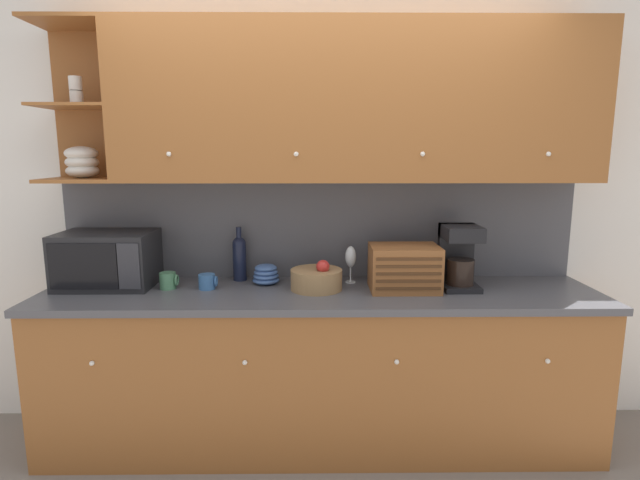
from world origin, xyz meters
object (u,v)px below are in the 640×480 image
Objects in this scene: bread_box at (404,268)px; coffee_maker at (459,256)px; fruit_basket at (317,279)px; mug_blue_second at (168,281)px; wine_bottle at (239,256)px; wine_glass at (351,258)px; mug at (207,282)px; microwave at (107,259)px; bowl_stack_on_counter at (266,275)px.

coffee_maker reaches higher than bread_box.
coffee_maker reaches higher than fruit_basket.
wine_bottle is (0.38, 0.19, 0.10)m from mug_blue_second.
wine_bottle is at bearing 166.86° from bread_box.
wine_glass is (0.67, -0.06, 0.00)m from wine_bottle.
wine_bottle is 1.48× the size of wine_glass.
microwave is at bearing 173.26° from mug.
fruit_basket is (0.47, -0.21, -0.09)m from wine_bottle.
mug_blue_second is at bearing 178.45° from bread_box.
bread_box is at bearing -1.55° from mug_blue_second.
bowl_stack_on_counter is 0.42× the size of bread_box.
bowl_stack_on_counter is at bearing 18.97° from mug.
wine_bottle is 0.85× the size of bread_box.
wine_bottle is 2.05× the size of bowl_stack_on_counter.
wine_bottle is at bearing 152.87° from bowl_stack_on_counter.
wine_glass is at bearing 6.72° from mug_blue_second.
mug is at bearing 178.63° from fruit_basket.
mug is 1.46m from coffee_maker.
mug is 0.27m from wine_bottle.
microwave is at bearing -170.34° from wine_bottle.
wine_glass is at bearing 2.53° from microwave.
microwave is 1.81× the size of fruit_basket.
bowl_stack_on_counter is 0.52m from wine_glass.
bread_box is (1.13, -0.03, 0.08)m from mug.
mug_blue_second is 0.56m from bowl_stack_on_counter.
mug is 0.34m from bowl_stack_on_counter.
fruit_basket reaches higher than bowl_stack_on_counter.
mug_blue_second is 0.98× the size of mug.
wine_glass is (0.51, 0.02, 0.10)m from bowl_stack_on_counter.
bowl_stack_on_counter is 0.33m from fruit_basket.
microwave reaches higher than mug.
microwave is 0.39m from mug_blue_second.
coffee_maker reaches higher than mug.
wine_bottle is 0.99m from bread_box.
microwave is at bearing -177.39° from bowl_stack_on_counter.
fruit_basket is (1.22, -0.09, -0.10)m from microwave.
coffee_maker reaches higher than wine_glass.
microwave is at bearing 170.48° from mug_blue_second.
bread_box is at bearing -13.14° from wine_bottle.
coffee_maker is at bearing 2.53° from fruit_basket.
microwave reaches higher than wine_glass.
bowl_stack_on_counter is (0.55, 0.10, 0.01)m from mug_blue_second.
bread_box reaches higher than wine_glass.
bread_box reaches higher than mug.
coffee_maker is (0.62, -0.11, 0.04)m from wine_glass.
coffee_maker is (0.32, 0.05, 0.06)m from bread_box.
microwave is 0.61m from mug.
fruit_basket is 0.81× the size of coffee_maker.
wine_bottle reaches higher than mug.
bowl_stack_on_counter is 0.55× the size of fruit_basket.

